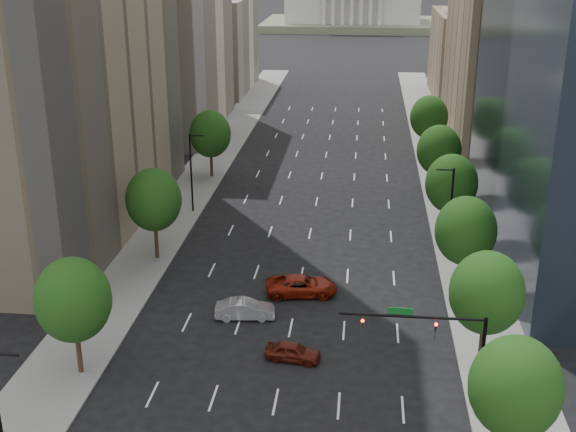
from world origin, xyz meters
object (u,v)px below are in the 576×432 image
(capitol, at_px, (353,2))
(car_silver, at_px, (245,309))
(car_red_far, at_px, (302,286))
(car_maroon, at_px, (293,352))
(traffic_signal, at_px, (443,342))

(capitol, distance_m, car_silver, 208.68)
(capitol, height_order, car_silver, capitol)
(capitol, relative_size, car_silver, 12.54)
(car_silver, bearing_deg, capitol, -7.71)
(car_silver, bearing_deg, car_red_far, -48.28)
(car_maroon, relative_size, car_red_far, 0.67)
(traffic_signal, height_order, car_silver, traffic_signal)
(traffic_signal, distance_m, car_maroon, 12.08)
(capitol, bearing_deg, car_maroon, -89.83)
(capitol, relative_size, car_red_far, 9.89)
(capitol, height_order, car_maroon, capitol)
(capitol, height_order, car_red_far, capitol)
(capitol, bearing_deg, car_silver, -91.05)
(traffic_signal, bearing_deg, car_silver, 141.99)
(capitol, bearing_deg, car_red_far, -89.91)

